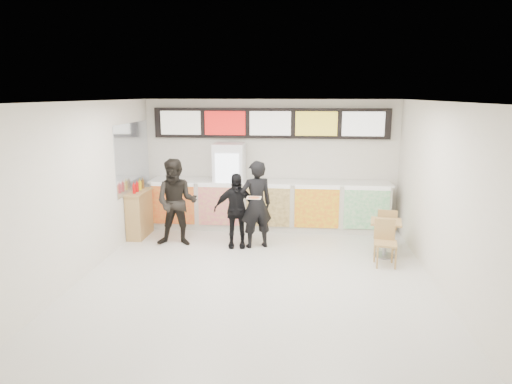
# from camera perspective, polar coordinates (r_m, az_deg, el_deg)

# --- Properties ---
(floor) EXTENTS (7.00, 7.00, 0.00)m
(floor) POSITION_cam_1_polar(r_m,az_deg,el_deg) (7.95, 0.02, -10.92)
(floor) COLOR beige
(floor) RESTS_ON ground
(ceiling) EXTENTS (7.00, 7.00, 0.00)m
(ceiling) POSITION_cam_1_polar(r_m,az_deg,el_deg) (7.31, 0.02, 11.25)
(ceiling) COLOR white
(ceiling) RESTS_ON wall_back
(wall_back) EXTENTS (6.00, 0.00, 6.00)m
(wall_back) POSITION_cam_1_polar(r_m,az_deg,el_deg) (10.92, 1.81, 3.64)
(wall_back) COLOR silver
(wall_back) RESTS_ON floor
(wall_left) EXTENTS (0.00, 7.00, 7.00)m
(wall_left) POSITION_cam_1_polar(r_m,az_deg,el_deg) (8.33, -20.99, 0.15)
(wall_left) COLOR silver
(wall_left) RESTS_ON floor
(wall_right) EXTENTS (0.00, 7.00, 7.00)m
(wall_right) POSITION_cam_1_polar(r_m,az_deg,el_deg) (7.80, 22.53, -0.75)
(wall_right) COLOR silver
(wall_right) RESTS_ON floor
(service_counter) EXTENTS (5.56, 0.77, 1.14)m
(service_counter) POSITION_cam_1_polar(r_m,az_deg,el_deg) (10.70, 1.63, -1.60)
(service_counter) COLOR silver
(service_counter) RESTS_ON floor
(menu_board) EXTENTS (5.50, 0.14, 0.70)m
(menu_board) POSITION_cam_1_polar(r_m,az_deg,el_deg) (10.73, 1.81, 8.59)
(menu_board) COLOR black
(menu_board) RESTS_ON wall_back
(drinks_fridge) EXTENTS (0.70, 0.67, 2.00)m
(drinks_fridge) POSITION_cam_1_polar(r_m,az_deg,el_deg) (10.73, -3.34, 0.76)
(drinks_fridge) COLOR white
(drinks_fridge) RESTS_ON floor
(mirror_panel) EXTENTS (0.01, 2.00, 1.50)m
(mirror_panel) POSITION_cam_1_polar(r_m,az_deg,el_deg) (10.50, -15.13, 4.26)
(mirror_panel) COLOR #B2B7BF
(mirror_panel) RESTS_ON wall_left
(customer_main) EXTENTS (0.78, 0.65, 1.81)m
(customer_main) POSITION_cam_1_polar(r_m,az_deg,el_deg) (9.31, 0.02, -1.57)
(customer_main) COLOR black
(customer_main) RESTS_ON floor
(customer_left) EXTENTS (0.92, 0.73, 1.83)m
(customer_left) POSITION_cam_1_polar(r_m,az_deg,el_deg) (9.59, -9.91, -1.31)
(customer_left) COLOR black
(customer_left) RESTS_ON floor
(customer_mid) EXTENTS (0.94, 0.47, 1.55)m
(customer_mid) POSITION_cam_1_polar(r_m,az_deg,el_deg) (9.37, -2.53, -2.32)
(customer_mid) COLOR black
(customer_mid) RESTS_ON floor
(pizza_slice) EXTENTS (0.36, 0.36, 0.02)m
(pizza_slice) POSITION_cam_1_polar(r_m,az_deg,el_deg) (8.82, -0.27, -0.68)
(pizza_slice) COLOR beige
(pizza_slice) RESTS_ON customer_main
(cafe_table) EXTENTS (0.66, 1.50, 0.85)m
(cafe_table) POSITION_cam_1_polar(r_m,az_deg,el_deg) (9.23, 15.88, -4.82)
(cafe_table) COLOR tan
(cafe_table) RESTS_ON floor
(condiment_ledge) EXTENTS (0.37, 0.92, 1.22)m
(condiment_ledge) POSITION_cam_1_polar(r_m,az_deg,el_deg) (10.45, -14.36, -2.60)
(condiment_ledge) COLOR tan
(condiment_ledge) RESTS_ON floor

